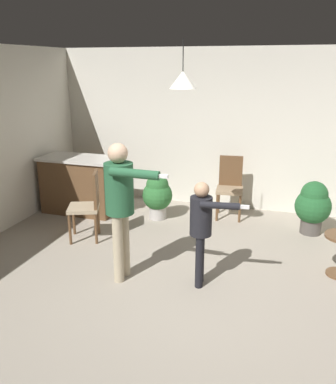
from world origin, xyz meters
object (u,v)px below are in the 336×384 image
person_adult (121,197)px  potted_plant_corner (157,194)px  kitchen_counter (80,185)px  dining_chair_by_counter (230,185)px  dining_chair_near_wall (88,203)px  person_child (202,223)px  potted_plant_by_wall (313,205)px

person_adult → potted_plant_corner: (-0.25, 1.96, -0.59)m
kitchen_counter → dining_chair_by_counter: (2.45, 0.54, 0.07)m
kitchen_counter → potted_plant_corner: bearing=3.7°
kitchen_counter → potted_plant_corner: 1.36m
kitchen_counter → dining_chair_near_wall: bearing=-54.7°
dining_chair_by_counter → dining_chair_near_wall: bearing=34.2°
kitchen_counter → person_adult: bearing=-49.4°
person_child → kitchen_counter: bearing=-132.6°
kitchen_counter → dining_chair_near_wall: (0.69, -0.98, 0.07)m
potted_plant_corner → potted_plant_by_wall: potted_plant_by_wall is taller
kitchen_counter → person_child: (2.51, -1.74, 0.28)m
person_adult → dining_chair_by_counter: bearing=162.2°
dining_chair_near_wall → potted_plant_corner: 1.27m
dining_chair_near_wall → potted_plant_by_wall: dining_chair_near_wall is taller
kitchen_counter → potted_plant_corner: size_ratio=1.69×
dining_chair_near_wall → dining_chair_by_counter: bearing=-70.8°
person_child → dining_chair_near_wall: 1.98m
potted_plant_by_wall → kitchen_counter: bearing=-176.9°
dining_chair_near_wall → potted_plant_by_wall: bearing=-90.5°
kitchen_counter → person_child: size_ratio=1.03×
dining_chair_near_wall → potted_plant_corner: dining_chair_near_wall is taller
person_child → dining_chair_near_wall: size_ratio=1.23×
person_adult → person_child: person_adult is taller
dining_chair_by_counter → dining_chair_near_wall: same height
kitchen_counter → dining_chair_near_wall: dining_chair_near_wall is taller
kitchen_counter → person_child: person_child is taller
kitchen_counter → potted_plant_by_wall: bearing=3.1°
dining_chair_near_wall → potted_plant_corner: size_ratio=1.34×
person_child → potted_plant_by_wall: bearing=139.9°
person_adult → potted_plant_by_wall: person_adult is taller
potted_plant_corner → potted_plant_by_wall: size_ratio=0.93×
dining_chair_by_counter → potted_plant_by_wall: dining_chair_by_counter is taller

